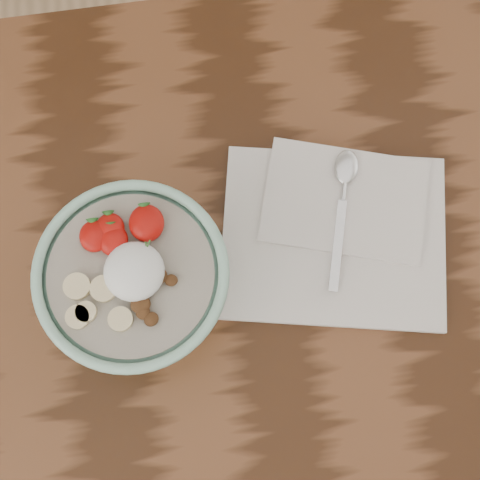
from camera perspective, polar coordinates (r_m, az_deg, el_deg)
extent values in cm
cube|color=#371D0D|center=(83.77, 2.35, -6.18)|extent=(160.00, 90.00, 4.00)
cylinder|color=#99CEB5|center=(82.24, -8.16, -4.42)|extent=(9.29, 9.29, 1.33)
torus|color=#99CEB5|center=(71.73, -9.35, -2.87)|extent=(21.11, 21.11, 1.22)
cylinder|color=#A49988|center=(72.37, -9.27, -2.98)|extent=(17.91, 17.91, 1.11)
ellipsoid|color=white|center=(70.55, -9.02, -2.67)|extent=(6.43, 6.43, 3.54)
ellipsoid|color=#AC0D07|center=(72.54, -11.02, 1.00)|extent=(3.10, 3.41, 1.70)
cone|color=#286623|center=(72.68, -11.16, 2.11)|extent=(1.40, 1.03, 1.52)
ellipsoid|color=#AC0D07|center=(72.61, -12.32, 0.32)|extent=(3.22, 3.55, 1.77)
cone|color=#286623|center=(72.75, -12.47, 1.48)|extent=(1.40, 1.03, 1.52)
ellipsoid|color=#AC0D07|center=(72.10, -10.77, -0.01)|extent=(3.21, 3.53, 1.77)
cone|color=#286623|center=(72.23, -10.92, 1.15)|extent=(1.40, 1.03, 1.52)
ellipsoid|color=#AC0D07|center=(71.86, -7.98, 1.44)|extent=(3.80, 4.18, 2.09)
cone|color=#286623|center=(72.09, -8.16, 2.80)|extent=(1.40, 1.03, 1.52)
cylinder|color=beige|center=(72.28, -13.74, -3.86)|extent=(2.87, 2.87, 0.70)
cylinder|color=beige|center=(71.62, -11.57, -4.09)|extent=(2.86, 2.86, 0.70)
cylinder|color=beige|center=(70.75, -10.16, -6.67)|extent=(2.61, 2.61, 0.70)
cylinder|color=beige|center=(71.58, -13.00, -5.99)|extent=(2.22, 2.22, 0.70)
cylinder|color=beige|center=(71.70, -13.68, -6.40)|extent=(2.53, 2.53, 0.70)
ellipsoid|color=#553119|center=(70.72, -7.83, -4.12)|extent=(1.72, 1.84, 0.84)
ellipsoid|color=#553119|center=(70.30, -8.48, -5.45)|extent=(2.28, 2.06, 1.24)
ellipsoid|color=#553119|center=(70.34, -8.28, -6.12)|extent=(1.76, 1.77, 1.18)
ellipsoid|color=#553119|center=(70.71, -6.99, -3.03)|extent=(2.68, 2.67, 1.19)
ellipsoid|color=#553119|center=(70.62, -5.90, -3.44)|extent=(1.60, 1.50, 0.93)
ellipsoid|color=#553119|center=(70.11, -7.58, -6.71)|extent=(2.18, 2.16, 1.09)
ellipsoid|color=#553119|center=(70.16, -7.60, -6.75)|extent=(2.08, 2.06, 0.84)
cylinder|color=#447933|center=(69.65, -8.90, -3.00)|extent=(0.23, 1.73, 0.24)
cylinder|color=#447933|center=(69.32, -7.80, -3.57)|extent=(1.96, 0.60, 0.25)
cylinder|color=#447933|center=(70.44, -10.21, -1.14)|extent=(1.75, 1.07, 0.25)
cylinder|color=#447933|center=(69.43, -7.87, -3.17)|extent=(0.21, 1.73, 0.24)
cylinder|color=#447933|center=(69.66, -8.65, -2.79)|extent=(1.47, 0.35, 0.23)
cylinder|color=#447933|center=(70.19, -7.87, -0.46)|extent=(0.76, 1.17, 0.22)
cylinder|color=#447933|center=(69.64, -7.99, -2.43)|extent=(1.60, 0.90, 0.24)
cylinder|color=#447933|center=(69.98, -9.55, -2.23)|extent=(1.34, 0.24, 0.23)
cylinder|color=#447933|center=(70.19, -9.38, -1.38)|extent=(1.13, 1.48, 0.24)
cylinder|color=#447933|center=(70.12, -7.99, -0.76)|extent=(0.20, 1.57, 0.23)
cylinder|color=#447933|center=(70.04, -9.39, -1.90)|extent=(1.74, 0.48, 0.24)
cube|color=silver|center=(83.87, 7.98, 0.24)|extent=(31.48, 27.37, 1.06)
cube|color=silver|center=(84.55, 8.95, 3.33)|extent=(23.36, 19.24, 0.64)
cube|color=silver|center=(82.29, 8.35, -0.45)|extent=(4.28, 11.40, 0.35)
cylinder|color=silver|center=(84.32, 8.86, 4.34)|extent=(1.51, 3.09, 0.70)
ellipsoid|color=silver|center=(85.24, 9.07, 6.18)|extent=(4.24, 5.28, 0.96)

